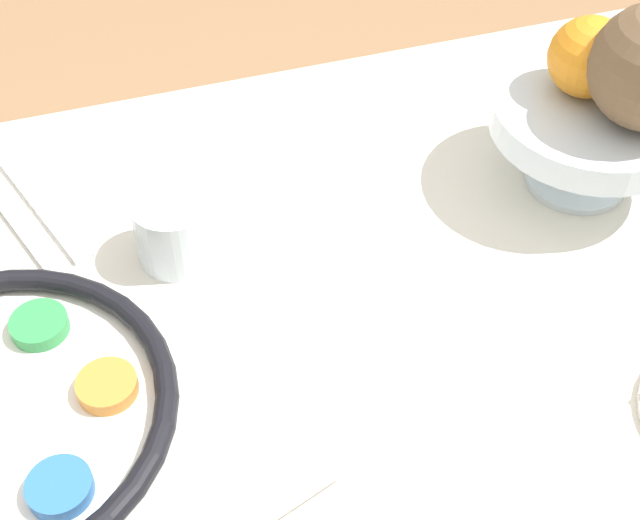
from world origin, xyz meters
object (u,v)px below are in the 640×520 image
at_px(orange_fruit, 589,57).
at_px(napkin_roll, 253,505).
at_px(fruit_stand, 591,122).
at_px(cup_mid, 618,66).
at_px(cup_near, 174,229).

distance_m(orange_fruit, napkin_roll, 0.52).
xyz_separation_m(fruit_stand, napkin_roll, (-0.42, -0.27, -0.06)).
distance_m(napkin_roll, cup_mid, 0.66).
relative_size(fruit_stand, cup_mid, 2.67).
xyz_separation_m(orange_fruit, cup_mid, (0.12, 0.10, -0.11)).
xyz_separation_m(napkin_roll, cup_near, (-0.00, 0.29, 0.02)).
xyz_separation_m(orange_fruit, napkin_roll, (-0.41, -0.29, -0.12)).
bearing_deg(orange_fruit, cup_mid, 40.74).
relative_size(napkin_roll, cup_near, 2.03).
distance_m(cup_near, cup_mid, 0.55).
bearing_deg(orange_fruit, napkin_roll, -144.78).
bearing_deg(napkin_roll, fruit_stand, 32.66).
relative_size(orange_fruit, cup_mid, 1.04).
bearing_deg(napkin_roll, cup_near, 90.29).
height_order(orange_fruit, cup_near, orange_fruit).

